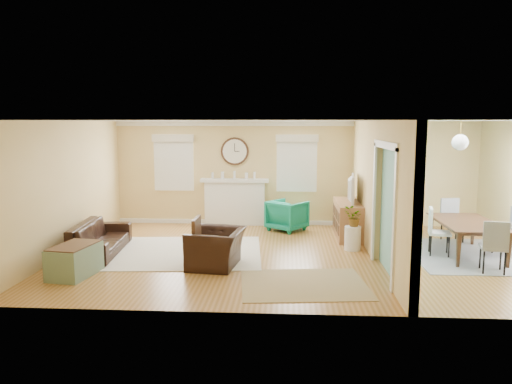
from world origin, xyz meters
TOP-DOWN VIEW (x-y plane):
  - floor at (0.00, 0.00)m, footprint 9.00×9.00m
  - wall_back at (0.00, 3.00)m, footprint 9.00×0.02m
  - wall_front at (0.00, -3.00)m, footprint 9.00×0.02m
  - wall_left at (-4.50, 0.00)m, footprint 0.02×6.00m
  - ceiling at (0.00, 0.00)m, footprint 9.00×6.00m
  - partition at (1.51, 0.28)m, footprint 0.17×6.00m
  - fireplace at (-1.50, 2.88)m, footprint 1.70×0.30m
  - wall_clock at (-1.50, 2.97)m, footprint 0.70×0.07m
  - window_left at (-3.05, 2.95)m, footprint 1.05×0.13m
  - window_right at (0.05, 2.95)m, footprint 1.05×0.13m
  - pendant at (3.00, 0.00)m, footprint 0.30×0.30m
  - rug_cream at (-2.21, 0.09)m, footprint 3.18×2.82m
  - rug_jute at (0.09, -1.74)m, footprint 2.14×1.82m
  - rug_grey at (3.34, 0.23)m, footprint 2.17×2.71m
  - sofa at (-3.88, -0.06)m, footprint 1.00×2.16m
  - eames_chair at (-1.44, -0.84)m, footprint 1.04×1.15m
  - green_chair at (-0.18, 2.27)m, footprint 1.10×1.11m
  - trunk at (-3.75, -1.53)m, footprint 0.70×1.00m
  - credenza at (1.19, 1.69)m, footprint 0.55×1.62m
  - tv at (1.17, 1.69)m, footprint 0.27×1.06m
  - garden_stool at (1.15, 0.50)m, footprint 0.33×0.33m
  - potted_plant at (1.15, 0.50)m, footprint 0.39×0.35m
  - dining_table at (3.34, 0.23)m, footprint 1.06×1.90m
  - dining_chair_n at (3.40, 1.37)m, footprint 0.46×0.46m
  - dining_chair_s at (3.36, -0.88)m, footprint 0.48×0.48m
  - dining_chair_w at (2.78, 0.21)m, footprint 0.48×0.48m
  - dining_chair_e at (4.05, 0.24)m, footprint 0.44×0.44m

SIDE VIEW (x-z plane):
  - floor at x=0.00m, z-range 0.00..0.00m
  - rug_jute at x=0.09m, z-range 0.00..0.01m
  - rug_grey at x=3.34m, z-range 0.00..0.01m
  - rug_cream at x=-2.21m, z-range 0.00..0.02m
  - garden_stool at x=1.15m, z-range 0.00..0.49m
  - trunk at x=-3.75m, z-range 0.00..0.53m
  - sofa at x=-3.88m, z-range 0.00..0.61m
  - dining_table at x=3.34m, z-range 0.00..0.67m
  - eames_chair at x=-1.44m, z-range 0.00..0.68m
  - green_chair at x=-0.18m, z-range 0.00..0.73m
  - credenza at x=1.19m, z-range 0.00..0.80m
  - dining_chair_s at x=3.36m, z-range 0.08..1.00m
  - dining_chair_n at x=3.40m, z-range 0.08..1.01m
  - dining_chair_w at x=2.78m, z-range 0.08..1.01m
  - dining_chair_e at x=4.05m, z-range 0.08..1.03m
  - fireplace at x=-1.50m, z-range 0.01..1.18m
  - potted_plant at x=1.15m, z-range 0.49..0.88m
  - tv at x=1.17m, z-range 0.80..1.40m
  - wall_back at x=0.00m, z-range 0.00..2.60m
  - wall_front at x=0.00m, z-range 0.00..2.60m
  - wall_left at x=-4.50m, z-range 0.00..2.60m
  - partition at x=1.51m, z-range 0.06..2.66m
  - window_left at x=-3.05m, z-range 0.95..2.37m
  - window_right at x=0.05m, z-range 0.95..2.37m
  - wall_clock at x=-1.50m, z-range 1.50..2.20m
  - pendant at x=3.00m, z-range 1.93..2.48m
  - ceiling at x=0.00m, z-range 2.59..2.61m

